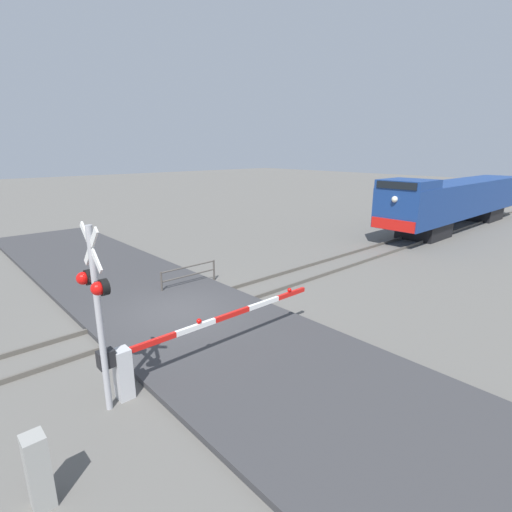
{
  "coord_description": "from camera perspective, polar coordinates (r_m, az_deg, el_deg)",
  "views": [
    {
      "loc": [
        11.28,
        -6.45,
        5.69
      ],
      "look_at": [
        1.03,
        2.78,
        1.88
      ],
      "focal_mm": 27.13,
      "sensor_mm": 36.0,
      "label": 1
    }
  ],
  "objects": [
    {
      "name": "utility_cabinet",
      "position": [
        7.96,
        -29.44,
        -25.94
      ],
      "size": [
        0.38,
        0.34,
        1.35
      ],
      "primitive_type": "cube",
      "color": "#999993",
      "rests_on": "ground_plane"
    },
    {
      "name": "crossing_gate",
      "position": [
        10.15,
        -13.95,
        -13.38
      ],
      "size": [
        0.36,
        6.85,
        1.37
      ],
      "color": "silver",
      "rests_on": "ground_plane"
    },
    {
      "name": "rail_track_right",
      "position": [
        13.59,
        -9.78,
        -9.19
      ],
      "size": [
        0.08,
        80.0,
        0.15
      ],
      "primitive_type": "cube",
      "color": "#59544C",
      "rests_on": "ground_plane"
    },
    {
      "name": "rail_track_left",
      "position": [
        14.73,
        -12.81,
        -7.35
      ],
      "size": [
        0.08,
        80.0,
        0.15
      ],
      "primitive_type": "cube",
      "color": "#59544C",
      "rests_on": "ground_plane"
    },
    {
      "name": "ground_plane",
      "position": [
        14.18,
        -11.34,
        -8.51
      ],
      "size": [
        160.0,
        160.0,
        0.0
      ],
      "primitive_type": "plane",
      "color": "#605E59"
    },
    {
      "name": "locomotive",
      "position": [
        32.41,
        27.54,
        7.36
      ],
      "size": [
        2.91,
        18.97,
        3.95
      ],
      "color": "black",
      "rests_on": "ground_plane"
    },
    {
      "name": "guard_railing",
      "position": [
        16.64,
        -9.86,
        -2.51
      ],
      "size": [
        0.08,
        2.68,
        0.95
      ],
      "color": "#4C4742",
      "rests_on": "ground_plane"
    },
    {
      "name": "road_surface",
      "position": [
        14.15,
        -11.36,
        -8.22
      ],
      "size": [
        36.0,
        5.84,
        0.16
      ],
      "primitive_type": "cube",
      "color": "#38383A",
      "rests_on": "ground_plane"
    },
    {
      "name": "crossing_signal",
      "position": [
        8.79,
        -22.52,
        -5.89
      ],
      "size": [
        1.18,
        0.33,
        4.26
      ],
      "color": "#ADADB2",
      "rests_on": "ground_plane"
    }
  ]
}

